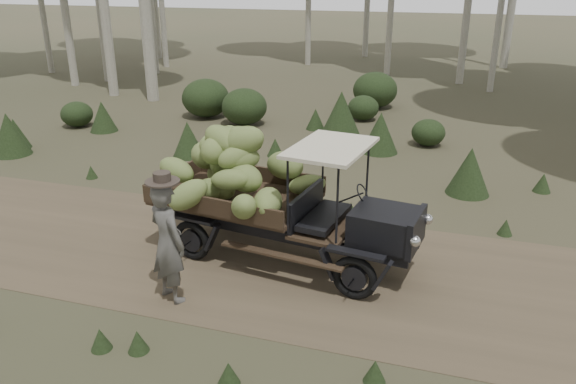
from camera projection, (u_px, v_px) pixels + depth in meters
The scene contains 5 objects.
ground at pixel (173, 247), 9.72m from camera, with size 120.00×120.00×0.00m, color #473D2B.
dirt_track at pixel (173, 247), 9.71m from camera, with size 70.00×4.00×0.01m, color brown.
banana_truck at pixel (255, 179), 9.09m from camera, with size 4.61×2.37×2.29m.
farmer at pixel (168, 241), 7.87m from camera, with size 0.78×0.68×1.95m.
undergrowth at pixel (199, 175), 11.59m from camera, with size 23.04×23.62×1.27m.
Camera 1 is at (4.49, -7.69, 4.47)m, focal length 35.00 mm.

